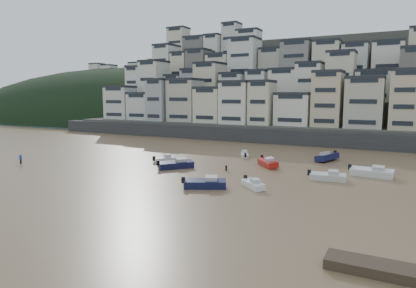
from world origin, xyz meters
The scene contains 15 objects.
sea_strip centered at (-110.00, 145.00, 0.01)m, with size 340.00×340.00×0.00m, color #485867.
harbor_wall centered at (10.00, 65.00, 1.75)m, with size 140.00×3.00×3.50m, color #38383A.
hillside centered at (14.73, 104.84, 13.01)m, with size 141.04×66.00×50.00m.
headland centered at (-95.00, 135.00, 0.02)m, with size 216.00×135.00×53.33m.
boat_i centered at (24.67, 46.24, 0.86)m, with size 6.33×2.07×1.73m, color #151843, non-canonical shape.
boat_g centered at (32.76, 35.63, 0.87)m, with size 6.37×2.09×1.74m, color silver, non-canonical shape.
boat_f centered at (-0.88, 32.04, 0.58)m, with size 4.27×1.40×1.16m, color silver, non-canonical shape.
boat_b centered at (19.85, 21.58, 0.64)m, with size 4.70×1.54×1.28m, color white, non-canonical shape.
boat_e centered at (16.91, 36.16, 0.81)m, with size 5.92×1.94×1.61m, color #AD1915, non-canonical shape.
boat_h centered at (10.06, 42.97, 0.59)m, with size 4.34×1.42×1.18m, color silver, non-canonical shape.
boat_a centered at (14.47, 18.64, 0.80)m, with size 5.86×1.92×1.60m, color #141841, non-canonical shape.
boat_d centered at (27.56, 30.25, 0.72)m, with size 5.30×1.73×1.44m, color silver, non-canonical shape.
boat_c centered at (4.32, 27.69, 0.85)m, with size 6.26×2.05×1.71m, color #13163C, non-canonical shape.
person_blue centered at (-21.63, 18.76, 0.87)m, with size 0.44×0.44×1.74m, color blue, non-canonical shape.
person_pink centered at (12.17, 30.03, 0.87)m, with size 0.44×0.44×1.74m, color #E8A4A4, non-canonical shape.
Camera 1 is at (36.17, -21.93, 11.81)m, focal length 32.00 mm.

